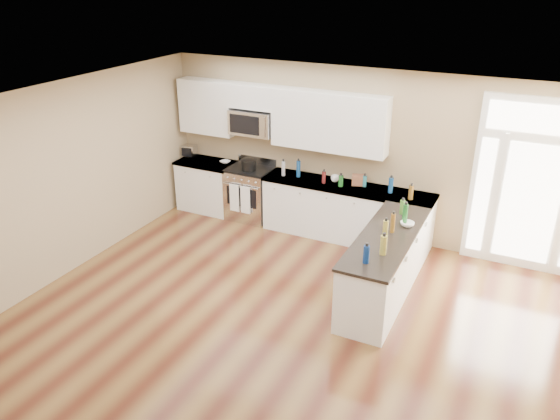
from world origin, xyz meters
name	(u,v)px	position (x,y,z in m)	size (l,w,h in m)	color
ground	(246,373)	(0.00, 0.00, 0.00)	(8.00, 8.00, 0.00)	#4A2215
room_shell	(242,239)	(0.00, 0.00, 1.71)	(8.00, 8.00, 8.00)	tan
back_cabinet_left	(208,187)	(-2.87, 3.69, 0.44)	(1.10, 0.66, 0.94)	white
back_cabinet_right	(346,214)	(-0.16, 3.69, 0.44)	(2.85, 0.66, 0.94)	white
peninsula_cabinet	(384,268)	(0.93, 2.24, 0.43)	(0.69, 2.32, 0.94)	white
upper_cabinet_left	(208,107)	(-2.88, 3.83, 1.93)	(1.04, 0.33, 0.95)	white
upper_cabinet_right	(329,122)	(-0.57, 3.83, 1.93)	(1.94, 0.33, 0.95)	white
upper_cabinet_short	(254,96)	(-1.95, 3.83, 2.20)	(0.82, 0.33, 0.40)	white
microwave	(253,122)	(-1.95, 3.80, 1.76)	(0.78, 0.41, 0.42)	silver
entry_door	(532,187)	(2.55, 3.95, 1.30)	(1.70, 0.10, 2.60)	white
kitchen_range	(250,193)	(-1.98, 3.69, 0.48)	(0.77, 0.69, 1.08)	silver
stockpot	(249,165)	(-1.95, 3.62, 1.05)	(0.25, 0.25, 0.20)	black
toaster_oven	(190,151)	(-3.34, 3.82, 1.05)	(0.25, 0.20, 0.21)	silver
cardboard_box	(358,180)	(-0.02, 3.81, 1.02)	(0.20, 0.15, 0.17)	brown
bowl_left	(225,162)	(-2.53, 3.77, 0.96)	(0.17, 0.17, 0.04)	white
bowl_peninsula	(407,224)	(1.09, 2.62, 0.97)	(0.19, 0.19, 0.06)	white
cup_counter	(335,179)	(-0.41, 3.78, 0.99)	(0.14, 0.14, 0.11)	white
counter_bottles	(366,203)	(0.41, 2.87, 1.06)	(2.40, 2.45, 0.29)	#19591E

